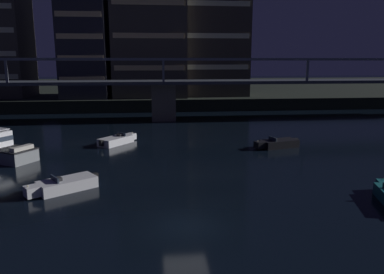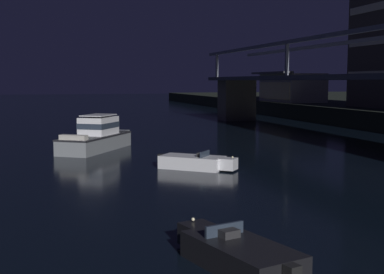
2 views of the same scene
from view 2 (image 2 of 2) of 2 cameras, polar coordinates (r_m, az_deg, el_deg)
waterfront_pavilion at (r=84.76m, az=10.75°, el=5.31°), size 12.40×7.40×4.70m
cabin_cruiser_near_left at (r=42.23m, az=-10.28°, el=0.03°), size 8.83×6.62×2.79m
speedboat_near_center at (r=15.75m, az=4.88°, el=-12.51°), size 5.18×2.80×1.16m
speedboat_near_right at (r=32.60m, az=0.37°, el=-2.77°), size 4.12×4.61×1.16m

